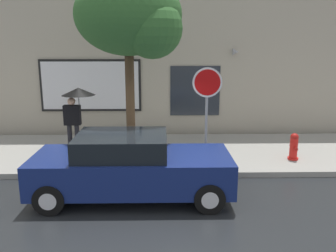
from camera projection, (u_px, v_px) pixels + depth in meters
ground_plane at (140, 195)px, 8.18m from camera, size 60.00×60.00×0.00m
sidewalk at (145, 153)px, 11.08m from camera, size 20.00×4.00×0.15m
building_facade at (147, 41)px, 12.75m from camera, size 20.00×0.67×7.00m
parked_car at (130, 167)px, 7.90m from camera, size 4.34×1.85×1.46m
fire_hydrant at (294, 147)px, 10.12m from camera, size 0.30×0.44×0.77m
pedestrian_with_umbrella at (76, 101)px, 10.58m from camera, size 0.99×0.99×1.96m
street_tree at (133, 19)px, 9.14m from camera, size 2.79×2.37×5.00m
stop_sign at (207, 98)px, 9.12m from camera, size 0.76×0.10×2.65m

